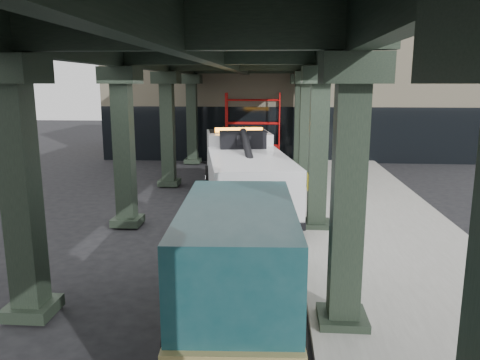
% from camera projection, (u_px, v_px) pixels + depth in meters
% --- Properties ---
extents(ground, '(90.00, 90.00, 0.00)m').
position_uv_depth(ground, '(226.00, 250.00, 12.86)').
color(ground, black).
rests_on(ground, ground).
extents(sidewalk, '(5.00, 40.00, 0.15)m').
position_uv_depth(sidewalk, '(377.00, 230.00, 14.46)').
color(sidewalk, gray).
rests_on(sidewalk, ground).
extents(lane_stripe, '(0.12, 38.00, 0.01)m').
position_uv_depth(lane_stripe, '(287.00, 230.00, 14.69)').
color(lane_stripe, silver).
rests_on(lane_stripe, ground).
extents(viaduct, '(7.40, 32.00, 6.40)m').
position_uv_depth(viaduct, '(219.00, 50.00, 13.74)').
color(viaduct, black).
rests_on(viaduct, ground).
extents(building, '(22.00, 10.00, 8.00)m').
position_uv_depth(building, '(287.00, 91.00, 31.43)').
color(building, '#C6B793').
rests_on(building, ground).
extents(scaffolding, '(3.08, 0.88, 4.00)m').
position_uv_depth(scaffolding, '(253.00, 126.00, 26.73)').
color(scaffolding, red).
rests_on(scaffolding, ground).
extents(tow_truck, '(3.85, 9.16, 2.92)m').
position_uv_depth(tow_truck, '(244.00, 170.00, 17.08)').
color(tow_truck, black).
rests_on(tow_truck, ground).
extents(towed_van, '(2.53, 5.78, 2.30)m').
position_uv_depth(towed_van, '(238.00, 254.00, 9.13)').
color(towed_van, '#10363B').
rests_on(towed_van, ground).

